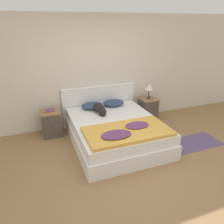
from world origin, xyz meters
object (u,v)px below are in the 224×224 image
Objects in this scene: bed at (116,131)px; nightstand_left at (51,123)px; pillow_left at (92,106)px; pillow_right at (113,103)px; book_stack at (50,111)px; table_lamp at (149,87)px; dog at (100,109)px; nightstand_right at (148,109)px.

bed is 1.45m from nightstand_left.
pillow_right is at bearing 0.00° from pillow_left.
nightstand_left is 0.31m from book_stack.
table_lamp reaches higher than pillow_right.
pillow_left and pillow_right have the same top height.
dog is at bearing -71.66° from pillow_left.
nightstand_right is 1.55× the size of table_lamp.
table_lamp is at bearing 90.00° from nightstand_right.
pillow_right is (0.26, 0.81, 0.32)m from bed.
book_stack is at bearing 147.80° from bed.
table_lamp is (0.95, 0.00, 0.28)m from pillow_right.
dog reaches higher than nightstand_left.
table_lamp is at bearing 0.05° from pillow_left.
pillow_right is 0.51m from dog.
pillow_right is 1.36× the size of table_lamp.
nightstand_left is 2.49m from table_lamp.
dog is (-0.17, 0.53, 0.34)m from bed.
pillow_left reaches higher than bed.
bed is 3.67× the size of nightstand_left.
table_lamp is at bearing 33.65° from bed.
table_lamp is at bearing 0.07° from pillow_right.
table_lamp reaches higher than bed.
book_stack is 0.60× the size of table_lamp.
nightstand_left is 2.57× the size of book_stack.
table_lamp is (0.00, 0.02, 0.57)m from nightstand_right.
pillow_right is 0.99m from table_lamp.
book_stack is (0.00, -0.03, 0.31)m from nightstand_left.
dog reaches higher than book_stack.
nightstand_left is 1.50m from pillow_right.
book_stack is (-1.47, -0.05, 0.02)m from pillow_right.
dog is (-0.43, -0.27, 0.01)m from pillow_right.
pillow_right is (1.47, 0.02, 0.29)m from nightstand_left.
nightstand_left is at bearing 146.92° from bed.
nightstand_left is at bearing 99.21° from book_stack.
dog reaches higher than bed.
table_lamp is at bearing 1.10° from book_stack.
bed is 1.47m from book_stack.
table_lamp reaches higher than nightstand_right.
table_lamp reaches higher than dog.
bed is at bearing -71.96° from pillow_left.
bed is 5.70× the size of table_lamp.
book_stack is at bearing -179.30° from nightstand_right.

